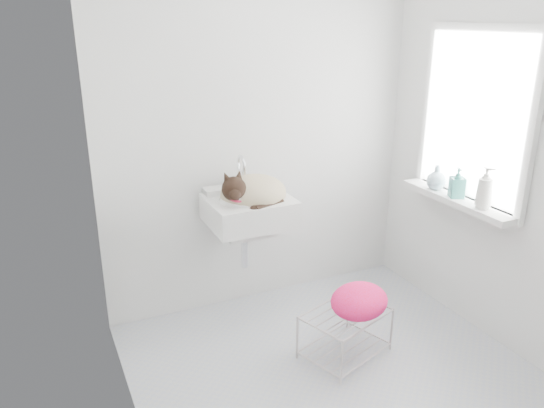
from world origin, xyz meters
name	(u,v)px	position (x,y,z in m)	size (l,w,h in m)	color
floor	(331,369)	(0.00, 0.00, 0.00)	(2.20, 2.00, 0.02)	#B6B9BB
back_wall	(261,125)	(0.00, 1.00, 1.25)	(2.20, 0.02, 2.50)	white
right_wall	(502,140)	(1.10, 0.00, 1.25)	(0.02, 2.00, 2.50)	white
left_wall	(117,189)	(-1.10, 0.00, 1.25)	(0.02, 2.00, 2.50)	white
window_glass	(476,118)	(1.09, 0.20, 1.35)	(0.01, 0.80, 1.00)	white
window_frame	(474,118)	(1.07, 0.20, 1.35)	(0.04, 0.90, 1.10)	white
windowsill	(457,200)	(1.01, 0.20, 0.83)	(0.16, 0.88, 0.04)	white
sink	(249,198)	(-0.20, 0.74, 0.85)	(0.52, 0.46, 0.21)	white
faucet	(238,170)	(-0.20, 0.92, 0.99)	(0.19, 0.13, 0.19)	silver
cat	(252,193)	(-0.19, 0.72, 0.89)	(0.45, 0.36, 0.28)	#C1AE8B
wire_rack	(345,332)	(0.15, 0.10, 0.15)	(0.48, 0.34, 0.29)	beige
towel	(359,309)	(0.21, 0.06, 0.32)	(0.39, 0.27, 0.16)	#EA040B
bottle_a	(482,208)	(1.00, -0.02, 0.85)	(0.08, 0.08, 0.21)	white
bottle_b	(456,197)	(1.00, 0.20, 0.85)	(0.09, 0.09, 0.19)	#2E776D
bottle_c	(435,189)	(1.00, 0.39, 0.85)	(0.13, 0.13, 0.16)	#C4E3F5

